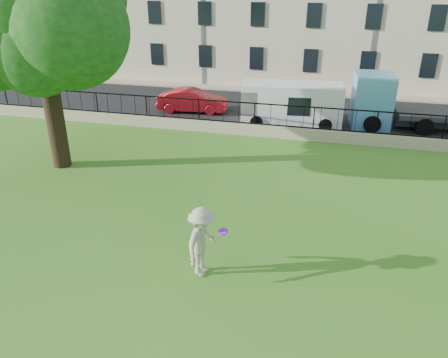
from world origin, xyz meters
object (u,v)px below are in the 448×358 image
(frisbee, at_px, (223,232))
(blue_truck, at_px, (419,102))
(man, at_px, (202,242))
(white_van, at_px, (292,104))
(tree, at_px, (35,9))
(red_sedan, at_px, (193,101))

(frisbee, distance_m, blue_truck, 16.78)
(man, bearing_deg, white_van, 6.53)
(tree, xyz_separation_m, red_sedan, (3.00, 9.45, -5.71))
(man, xyz_separation_m, frisbee, (0.58, 0.02, 0.40))
(red_sedan, height_order, white_van, white_van)
(man, relative_size, red_sedan, 0.48)
(tree, relative_size, red_sedan, 2.30)
(tree, height_order, white_van, tree)
(tree, xyz_separation_m, blue_truck, (15.79, 9.45, -4.96))
(frisbee, bearing_deg, tree, 146.74)
(man, relative_size, frisbee, 7.52)
(white_van, bearing_deg, red_sedan, 164.54)
(tree, xyz_separation_m, man, (8.38, -5.89, -5.39))
(blue_truck, bearing_deg, man, -120.50)
(frisbee, xyz_separation_m, red_sedan, (-5.96, 15.32, -0.72))
(man, relative_size, white_van, 0.37)
(tree, xyz_separation_m, frisbee, (8.95, -5.87, -4.99))
(man, distance_m, red_sedan, 16.26)
(man, distance_m, frisbee, 0.70)
(man, xyz_separation_m, red_sedan, (-5.38, 15.34, -0.32))
(tree, distance_m, red_sedan, 11.44)
(tree, bearing_deg, blue_truck, 30.90)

